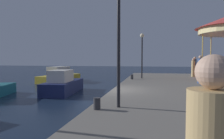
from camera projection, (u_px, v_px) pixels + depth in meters
ground_plane at (112, 103)px, 11.47m from camera, size 120.00×120.00×0.00m
motorboat_yellow at (59, 76)px, 22.45m from camera, size 2.99×5.84×1.69m
motorboat_navy at (63, 84)px, 14.87m from camera, size 2.16×4.70×1.72m
lamp_post_near_edge at (119, 25)px, 7.00m from camera, size 0.36×0.36×4.23m
lamp_post_mid_promenade at (142, 47)px, 17.85m from camera, size 0.36×0.36×4.00m
bollard_center at (132, 77)px, 17.14m from camera, size 0.24×0.24×0.40m
bollard_south at (97, 104)px, 6.81m from camera, size 0.24×0.24×0.40m
person_near_carousel at (200, 70)px, 14.26m from camera, size 0.34×0.34×1.98m
person_by_the_water at (193, 68)px, 19.59m from camera, size 0.34×0.34×1.81m
person_far_corner at (195, 67)px, 19.77m from camera, size 0.34×0.34×1.95m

